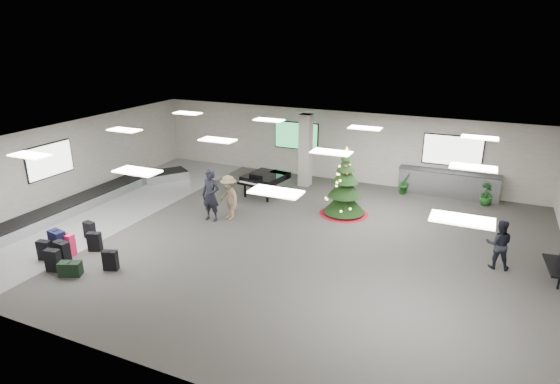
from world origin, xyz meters
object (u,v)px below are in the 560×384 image
at_px(christmas_tree, 345,191).
at_px(pink_suitcase, 68,245).
at_px(service_counter, 448,184).
at_px(potted_plant_right, 487,195).
at_px(grand_piano, 264,178).
at_px(traveler_a, 211,195).
at_px(potted_plant_left, 404,184).
at_px(traveler_b, 229,197).
at_px(baggage_carousel, 95,198).
at_px(traveler_bench, 499,244).

bearing_deg(christmas_tree, pink_suitcase, -135.04).
distance_m(service_counter, potted_plant_right, 1.60).
bearing_deg(grand_piano, traveler_a, -91.72).
distance_m(traveler_a, potted_plant_left, 8.33).
xyz_separation_m(traveler_b, potted_plant_left, (5.36, 5.49, -0.40)).
relative_size(pink_suitcase, potted_plant_right, 0.85).
xyz_separation_m(baggage_carousel, christmas_tree, (9.48, 3.00, 0.69)).
height_order(pink_suitcase, traveler_a, traveler_a).
bearing_deg(service_counter, potted_plant_right, -17.39).
relative_size(baggage_carousel, traveler_a, 5.07).
xyz_separation_m(pink_suitcase, potted_plant_left, (8.45, 10.10, 0.09)).
distance_m(christmas_tree, traveler_bench, 5.78).
height_order(grand_piano, potted_plant_right, grand_piano).
bearing_deg(christmas_tree, service_counter, 47.97).
distance_m(baggage_carousel, potted_plant_right, 15.67).
bearing_deg(traveler_b, traveler_bench, 29.76).
bearing_deg(service_counter, traveler_a, -140.43).
relative_size(traveler_a, traveler_b, 1.14).
height_order(service_counter, grand_piano, service_counter).
bearing_deg(potted_plant_right, service_counter, 162.61).
height_order(christmas_tree, potted_plant_left, christmas_tree).
relative_size(pink_suitcase, traveler_b, 0.43).
bearing_deg(potted_plant_left, pink_suitcase, -129.93).
bearing_deg(grand_piano, pink_suitcase, -104.48).
bearing_deg(traveler_a, traveler_b, 35.74).
distance_m(grand_piano, traveler_b, 2.86).
relative_size(traveler_b, traveler_bench, 1.11).
bearing_deg(pink_suitcase, service_counter, 42.84).
bearing_deg(traveler_bench, potted_plant_left, -61.28).
relative_size(baggage_carousel, grand_piano, 4.77).
distance_m(service_counter, traveler_a, 9.89).
height_order(pink_suitcase, potted_plant_right, potted_plant_right).
distance_m(potted_plant_left, potted_plant_right, 3.25).
relative_size(pink_suitcase, traveler_a, 0.37).
height_order(pink_suitcase, christmas_tree, christmas_tree).
bearing_deg(traveler_a, potted_plant_right, 33.33).
bearing_deg(traveler_b, potted_plant_left, 75.65).
height_order(potted_plant_left, potted_plant_right, potted_plant_left).
relative_size(service_counter, potted_plant_right, 4.83).
distance_m(grand_piano, traveler_a, 3.28).
xyz_separation_m(christmas_tree, potted_plant_right, (4.88, 3.25, -0.49)).
bearing_deg(potted_plant_left, grand_piano, -153.73).
distance_m(traveler_bench, potted_plant_right, 5.51).
bearing_deg(traveler_a, christmas_tree, 31.93).
height_order(christmas_tree, traveler_b, christmas_tree).
relative_size(christmas_tree, traveler_bench, 1.76).
bearing_deg(potted_plant_right, grand_piano, -163.19).
relative_size(service_counter, traveler_b, 2.42).
height_order(service_counter, pink_suitcase, service_counter).
distance_m(traveler_bench, potted_plant_left, 6.65).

